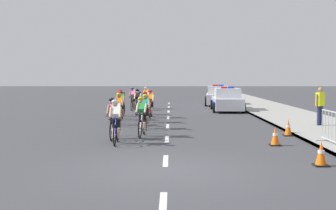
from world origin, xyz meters
name	(u,v)px	position (x,y,z in m)	size (l,w,h in m)	color
ground_plane	(165,170)	(0.00, 0.00, 0.00)	(160.00, 160.00, 0.00)	#424247
sidewalk_slab	(288,115)	(6.81, 14.00, 0.06)	(3.89, 60.00, 0.12)	#A3A099
kerb_edge	(255,115)	(4.94, 14.00, 0.07)	(0.16, 60.00, 0.13)	#9E9E99
lane_markings_centre	(168,121)	(0.00, 11.12, 0.00)	(0.14, 29.60, 0.01)	white
cyclist_lead	(116,121)	(-1.71, 4.00, 0.79)	(0.42, 1.72, 1.56)	black
cyclist_second	(113,118)	(-1.96, 5.13, 0.79)	(0.42, 1.72, 1.56)	black
cyclist_third	(142,116)	(-0.95, 5.81, 0.79)	(0.44, 1.72, 1.56)	black
cyclist_fourth	(145,111)	(-0.96, 8.16, 0.79)	(0.44, 1.72, 1.56)	black
cyclist_fifth	(119,108)	(-2.25, 9.46, 0.79)	(0.45, 1.72, 1.56)	black
cyclist_sixth	(145,107)	(-1.11, 10.71, 0.79)	(0.42, 1.72, 1.56)	black
cyclist_seventh	(121,105)	(-2.43, 11.87, 0.79)	(0.42, 1.72, 1.56)	black
cyclist_eighth	(151,103)	(-0.96, 13.04, 0.79)	(0.43, 1.72, 1.56)	black
cyclist_ninth	(138,101)	(-1.77, 14.88, 0.79)	(0.45, 1.72, 1.56)	black
cyclist_tenth	(133,98)	(-2.38, 18.15, 0.79)	(0.44, 1.72, 1.56)	black
cyclist_eleventh	(121,102)	(-2.65, 13.87, 0.79)	(0.45, 1.72, 1.56)	black
cyclist_twelfth	(146,97)	(-1.55, 19.29, 0.79)	(0.43, 1.72, 1.56)	black
police_car_nearest	(227,101)	(3.81, 17.54, 0.68)	(2.13, 4.47, 1.59)	silver
police_car_second	(218,96)	(3.81, 23.06, 0.68)	(2.29, 4.54, 1.59)	white
crowd_barrier_front	(335,129)	(5.28, 2.91, 0.65)	(0.52, 2.32, 1.07)	#B7BABF
traffic_cone_near	(321,154)	(4.00, 0.46, 0.31)	(0.36, 0.36, 0.64)	black
traffic_cone_mid	(288,128)	(4.66, 6.01, 0.31)	(0.36, 0.36, 0.64)	black
traffic_cone_far	(275,136)	(3.61, 3.70, 0.31)	(0.36, 0.36, 0.64)	black
spectator_closest	(320,103)	(6.74, 8.54, 1.08)	(0.49, 0.37, 1.68)	#23284C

